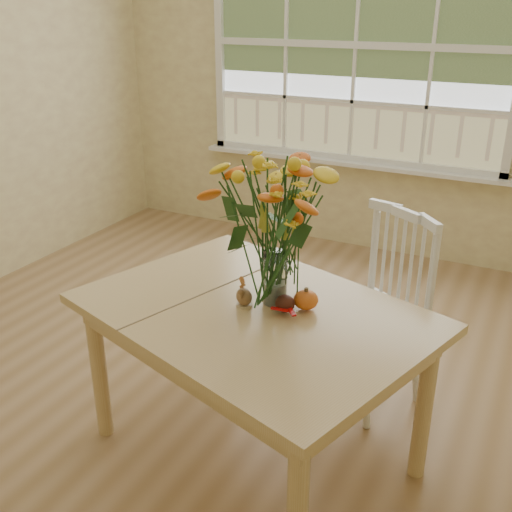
% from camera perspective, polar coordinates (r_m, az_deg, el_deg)
% --- Properties ---
extents(floor, '(4.00, 4.50, 0.01)m').
position_cam_1_polar(floor, '(3.19, -5.18, -12.44)').
color(floor, '#977249').
rests_on(floor, ground).
extents(wall_back, '(4.00, 0.02, 2.70)m').
position_cam_1_polar(wall_back, '(4.67, 9.47, 16.79)').
color(wall_back, tan).
rests_on(wall_back, floor).
extents(window, '(2.42, 0.12, 1.74)m').
position_cam_1_polar(window, '(4.62, 9.47, 18.99)').
color(window, silver).
rests_on(window, wall_back).
extents(dining_table, '(1.57, 1.32, 0.72)m').
position_cam_1_polar(dining_table, '(2.43, -0.21, -6.92)').
color(dining_table, tan).
rests_on(dining_table, floor).
extents(windsor_chair, '(0.59, 0.58, 0.94)m').
position_cam_1_polar(windsor_chair, '(2.95, 12.09, -4.01)').
color(windsor_chair, white).
rests_on(windsor_chair, floor).
extents(flower_vase, '(0.46, 0.46, 0.54)m').
position_cam_1_polar(flower_vase, '(2.31, 1.91, 2.80)').
color(flower_vase, white).
rests_on(flower_vase, dining_table).
extents(pumpkin, '(0.10, 0.10, 0.08)m').
position_cam_1_polar(pumpkin, '(2.37, 4.77, -4.27)').
color(pumpkin, '#DD581A').
rests_on(pumpkin, dining_table).
extents(turkey_figurine, '(0.10, 0.10, 0.10)m').
position_cam_1_polar(turkey_figurine, '(2.39, -1.14, -3.90)').
color(turkey_figurine, '#CCB78C').
rests_on(turkey_figurine, dining_table).
extents(dark_gourd, '(0.13, 0.11, 0.07)m').
position_cam_1_polar(dark_gourd, '(2.35, 2.77, -4.63)').
color(dark_gourd, '#38160F').
rests_on(dark_gourd, dining_table).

